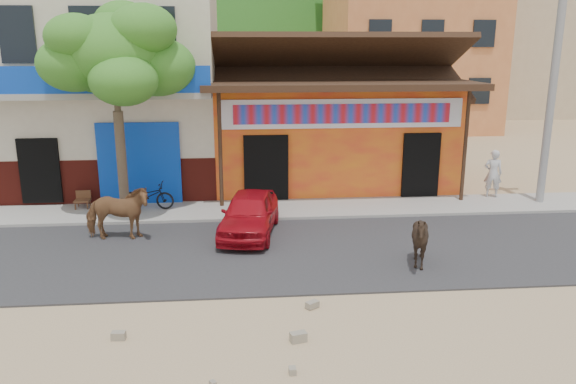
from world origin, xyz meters
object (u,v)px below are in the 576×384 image
scooter (148,196)px  cafe_chair_left (82,193)px  utility_pole (554,72)px  red_car (249,213)px  pedestrian (493,173)px  cow_tan (117,213)px  cow_dark (420,240)px  tree (118,111)px

scooter → cafe_chair_left: 2.02m
utility_pole → red_car: bearing=-167.1°
scooter → cafe_chair_left: size_ratio=1.65×
pedestrian → cafe_chair_left: 12.93m
red_car → pedestrian: 8.41m
scooter → cow_tan: bearing=178.1°
cow_dark → pedestrian: pedestrian is taller
cow_tan → cafe_chair_left: bearing=32.0°
tree → pedestrian: size_ratio=3.86×
cow_tan → cafe_chair_left: (-1.62, 2.77, -0.16)m
tree → red_car: (3.60, -1.90, -2.51)m
scooter → tree: bearing=131.5°
tree → cow_tan: tree is taller
pedestrian → cow_dark: bearing=70.3°
cow_dark → scooter: cow_dark is taller
cow_dark → cafe_chair_left: cow_dark is taller
cow_tan → scooter: bearing=-7.0°
cow_tan → red_car: (3.38, 0.17, -0.15)m
scooter → pedestrian: (10.93, 0.48, 0.36)m
cow_tan → cafe_chair_left: cow_tan is taller
utility_pole → scooter: bearing=179.0°
cow_tan → cow_dark: 7.57m
scooter → cafe_chair_left: bearing=88.7°
pedestrian → cafe_chair_left: (-12.93, -0.20, -0.30)m
tree → cafe_chair_left: 2.97m
cow_tan → red_car: cow_tan is taller
cow_dark → cafe_chair_left: bearing=-151.4°
utility_pole → red_car: (-9.20, -2.10, -3.51)m
utility_pole → cafe_chair_left: size_ratio=8.41×
red_car → pedestrian: pedestrian is taller
pedestrian → cafe_chair_left: pedestrian is taller
utility_pole → cow_dark: (-5.42, -4.73, -3.45)m
scooter → utility_pole: bearing=-84.3°
cow_tan → scooter: (0.38, 2.49, -0.22)m
tree → cow_tan: (0.22, -2.08, -2.37)m
tree → utility_pole: size_ratio=0.75×
utility_pole → cow_tan: utility_pole is taller
scooter → cafe_chair_left: cafe_chair_left is taller
tree → cafe_chair_left: tree is taller
cow_dark → utility_pole: bearing=100.5°
cow_dark → pedestrian: 6.84m
cow_tan → tree: bearing=7.8°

